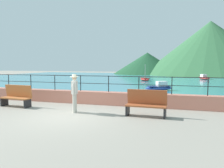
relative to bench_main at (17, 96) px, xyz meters
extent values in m
plane|color=gray|center=(3.61, -1.28, -0.56)|extent=(120.00, 120.00, 0.00)
cube|color=tan|center=(3.61, 1.92, -0.21)|extent=(20.00, 0.56, 0.70)
cylinder|color=black|center=(-2.25, 1.92, 0.59)|extent=(0.04, 0.04, 0.90)
cylinder|color=black|center=(-0.57, 1.92, 0.59)|extent=(0.04, 0.04, 0.90)
cylinder|color=black|center=(1.10, 1.92, 0.59)|extent=(0.04, 0.04, 0.90)
cylinder|color=black|center=(2.77, 1.92, 0.59)|extent=(0.04, 0.04, 0.90)
cylinder|color=black|center=(4.45, 1.92, 0.59)|extent=(0.04, 0.04, 0.90)
cylinder|color=black|center=(6.12, 1.92, 0.59)|extent=(0.04, 0.04, 0.90)
cylinder|color=black|center=(7.79, 1.92, 0.59)|extent=(0.04, 0.04, 0.90)
cylinder|color=black|center=(9.46, 1.92, 0.59)|extent=(0.04, 0.04, 0.90)
cylinder|color=black|center=(3.61, 1.92, 1.01)|extent=(18.40, 0.04, 0.04)
cylinder|color=black|center=(3.61, 1.92, 0.59)|extent=(18.40, 0.03, 0.03)
cube|color=teal|center=(3.61, 24.56, -0.53)|extent=(64.00, 44.32, 0.06)
cone|color=#33663D|center=(14.76, 43.78, 5.40)|extent=(30.12, 30.12, 11.91)
cone|color=#1E4C2D|center=(0.95, 43.04, 2.01)|extent=(16.36, 16.36, 5.14)
cube|color=#B76633|center=(-0.01, -0.10, -0.10)|extent=(1.74, 0.65, 0.06)
cube|color=#B76633|center=(0.01, 0.12, 0.25)|extent=(1.71, 0.28, 0.64)
cube|color=black|center=(0.78, -0.16, -0.34)|extent=(0.12, 0.47, 0.43)
cube|color=black|center=(-0.80, -0.03, -0.34)|extent=(0.12, 0.47, 0.43)
cube|color=#9E4C28|center=(6.81, -0.29, -0.10)|extent=(1.72, 0.57, 0.06)
cube|color=#9E4C28|center=(6.82, -0.07, 0.25)|extent=(1.70, 0.20, 0.64)
cube|color=black|center=(7.60, -0.32, -0.34)|extent=(0.09, 0.47, 0.43)
cube|color=black|center=(6.02, -0.27, -0.34)|extent=(0.09, 0.47, 0.43)
cylinder|color=beige|center=(3.57, -0.49, -0.13)|extent=(0.15, 0.15, 0.86)
cylinder|color=beige|center=(3.53, -0.31, -0.13)|extent=(0.15, 0.15, 0.86)
cube|color=beige|center=(3.55, -0.40, 0.60)|extent=(0.30, 0.40, 0.60)
cylinder|color=beige|center=(3.61, -0.63, 0.56)|extent=(0.09, 0.09, 0.52)
cylinder|color=beige|center=(3.50, -0.17, 0.56)|extent=(0.09, 0.09, 0.52)
sphere|color=beige|center=(3.55, -0.40, 1.03)|extent=(0.22, 0.22, 0.22)
cylinder|color=beige|center=(3.55, -0.40, 1.08)|extent=(0.38, 0.38, 0.02)
cylinder|color=beige|center=(3.55, -0.40, 1.14)|extent=(0.20, 0.20, 0.10)
ellipsoid|color=#2D4C9E|center=(6.55, 9.10, -0.32)|extent=(2.46, 1.84, 0.36)
cube|color=navy|center=(6.55, 9.10, -0.17)|extent=(1.99, 1.51, 0.06)
cube|color=silver|center=(6.77, 9.21, 0.06)|extent=(1.00, 0.92, 0.40)
ellipsoid|color=red|center=(11.81, 25.06, -0.32)|extent=(1.79, 2.46, 0.36)
cube|color=maroon|center=(11.81, 25.06, -0.17)|extent=(1.47, 1.99, 0.06)
cube|color=silver|center=(11.71, 25.29, 0.06)|extent=(0.91, 0.99, 0.40)
ellipsoid|color=red|center=(3.79, 19.99, -0.32)|extent=(1.89, 2.45, 0.36)
cube|color=maroon|center=(3.79, 19.99, -0.17)|extent=(1.55, 1.98, 0.06)
cylinder|color=#B2A899|center=(3.84, 19.90, 0.79)|extent=(0.06, 0.06, 1.86)
camera|label=1|loc=(8.06, -9.32, 1.62)|focal=34.75mm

